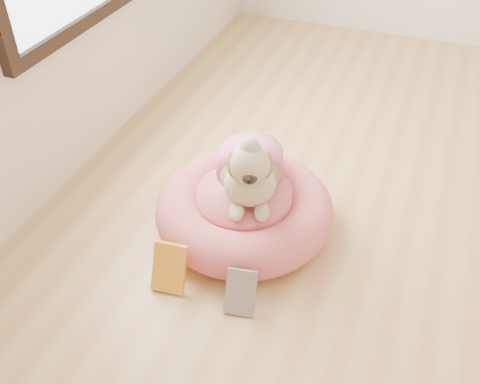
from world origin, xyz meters
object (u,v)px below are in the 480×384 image
(pet_bed, at_px, (244,210))
(book_white, at_px, (241,292))
(book_yellow, at_px, (169,268))
(dog, at_px, (250,156))

(pet_bed, xyz_separation_m, book_white, (0.14, -0.42, -0.01))
(book_yellow, bearing_deg, dog, 62.76)
(dog, xyz_separation_m, book_yellow, (-0.17, -0.42, -0.28))
(dog, bearing_deg, book_white, -93.11)
(pet_bed, height_order, dog, dog)
(dog, distance_m, book_yellow, 0.53)
(book_yellow, xyz_separation_m, book_white, (0.29, -0.00, -0.01))
(dog, relative_size, book_yellow, 2.49)
(pet_bed, distance_m, dog, 0.28)
(pet_bed, distance_m, book_yellow, 0.44)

